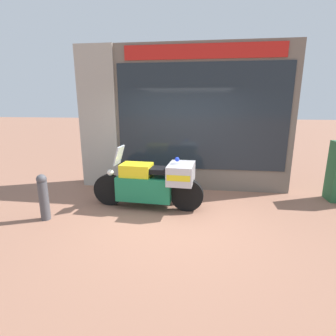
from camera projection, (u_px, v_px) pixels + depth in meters
name	position (u px, v px, depth m)	size (l,w,h in m)	color
ground_plane	(173.00, 219.00, 4.98)	(60.00, 60.00, 0.00)	#8E604C
shop_building	(167.00, 119.00, 6.52)	(5.22, 0.55, 3.49)	#6B6056
window_display	(198.00, 170.00, 6.76)	(3.81, 0.30, 1.91)	slate
paramedic_motorcycle	(154.00, 182.00, 5.38)	(2.34, 0.78, 1.29)	black
street_bollard	(44.00, 196.00, 4.87)	(0.18, 0.18, 0.89)	#47474C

